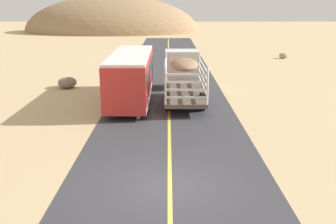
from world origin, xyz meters
name	(u,v)px	position (x,y,z in m)	size (l,w,h in m)	color
ground_plane	(169,186)	(0.00, 0.00, 0.00)	(240.00, 240.00, 0.00)	tan
road_surface	(169,186)	(0.00, 0.00, 0.01)	(8.00, 120.00, 0.02)	#38383D
road_centre_line	(169,186)	(0.00, 0.00, 0.02)	(0.16, 117.60, 0.00)	#D8CC4C
livestock_truck	(181,70)	(0.98, 15.01, 1.79)	(2.53, 9.70, 3.02)	silver
bus	(130,76)	(-2.54, 12.87, 1.75)	(2.54, 10.00, 3.21)	red
boulder_near_shoulder	(66,83)	(-7.96, 17.14, 0.42)	(1.43, 1.76, 0.83)	#756656
boulder_mid_field	(282,56)	(13.62, 33.58, 0.32)	(1.03, 0.85, 0.65)	gray
distant_hill	(111,32)	(-12.48, 76.26, 0.00)	(38.19, 24.94, 15.54)	#957553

